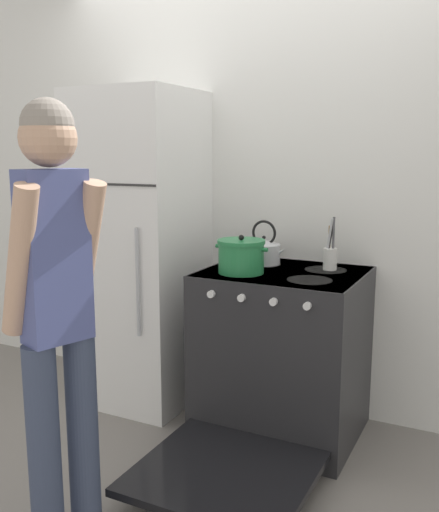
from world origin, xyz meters
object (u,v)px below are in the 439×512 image
Objects in this scene: stove_range at (280,355)px; utensil_jar at (330,256)px; refrigerator at (140,250)px; tea_kettle at (264,251)px; dutch_oven_pot at (241,256)px; person at (57,304)px.

stove_range is 0.58m from utensil_jar.
tea_kettle is at bearing 7.65° from refrigerator.
dutch_oven_pot reaches higher than stove_range.
stove_range is at bearing -4.53° from refrigerator.
refrigerator reaches higher than utensil_jar.
utensil_jar is (1.12, 0.11, 0.04)m from refrigerator.
utensil_jar is at bearing 5.52° from refrigerator.
refrigerator reaches higher than dutch_oven_pot.
utensil_jar is at bearing 1.13° from tea_kettle.
dutch_oven_pot is at bearing -13.09° from refrigerator.
dutch_oven_pot is 0.27m from tea_kettle.
person is (-0.25, -1.36, -0.00)m from tea_kettle.
utensil_jar reaches higher than stove_range.
dutch_oven_pot is at bearing -92.93° from tea_kettle.
dutch_oven_pot is 1.18× the size of tea_kettle.
stove_range is 0.57m from tea_kettle.
tea_kettle is 0.37m from utensil_jar.
person reaches higher than dutch_oven_pot.
person reaches higher than tea_kettle.
tea_kettle is 0.14× the size of person.
utensil_jar reaches higher than dutch_oven_pot.
refrigerator is at bearing 40.58° from person.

